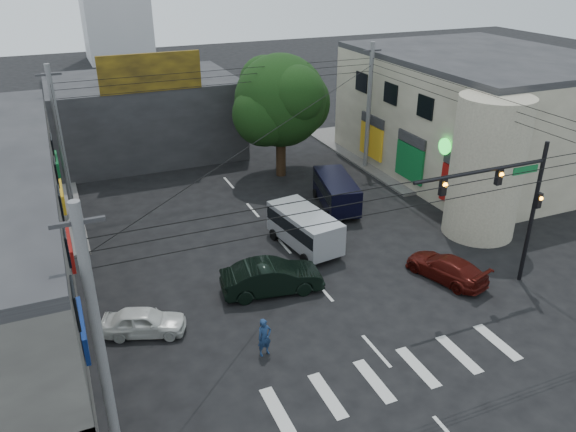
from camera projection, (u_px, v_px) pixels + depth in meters
ground at (342, 312)px, 25.59m from camera, size 160.00×160.00×0.00m
sidewalk_far_right at (431, 146)px, 46.87m from camera, size 16.00×16.00×0.15m
building_right at (478, 115)px, 41.03m from camera, size 14.00×18.00×8.00m
corner_column at (487, 168)px, 31.08m from camera, size 4.00×4.00×8.00m
building_far at (144, 116)px, 44.48m from camera, size 14.00×10.00×6.00m
billboard at (150, 72)px, 38.56m from camera, size 7.00×0.30×2.60m
street_tree at (281, 101)px, 38.77m from camera, size 6.40×6.40×8.70m
traffic_gantry at (509, 196)px, 25.44m from camera, size 7.10×0.35×7.20m
utility_pole_near_left at (100, 347)px, 16.16m from camera, size 0.32×0.32×9.20m
utility_pole_far_left at (61, 143)px, 33.19m from camera, size 0.32×0.32×9.20m
utility_pole_far_right at (369, 107)px, 40.61m from camera, size 0.32×0.32×9.20m
dark_sedan at (272, 277)px, 26.77m from camera, size 3.03×5.31×1.60m
white_compact at (144, 322)px, 23.92m from camera, size 3.69×4.44×1.20m
maroon_sedan at (446, 268)px, 27.92m from camera, size 4.10×5.24×1.24m
silver_minivan at (305, 230)px, 30.71m from camera, size 5.40×3.35×2.09m
navy_van at (336, 193)px, 35.46m from camera, size 5.83×4.08×2.00m
traffic_officer at (264, 337)px, 22.58m from camera, size 0.74×0.60×1.67m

